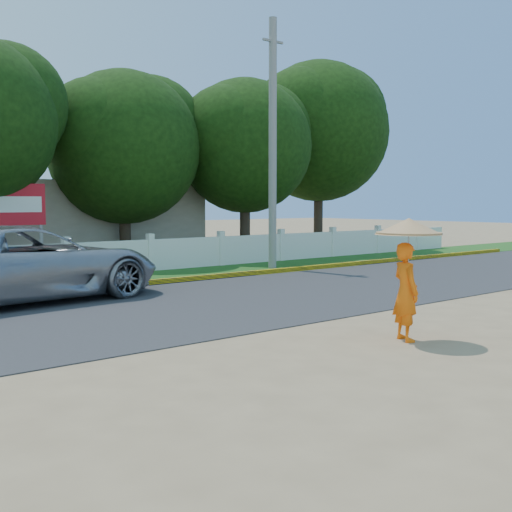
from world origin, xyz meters
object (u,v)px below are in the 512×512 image
at_px(utility_pole, 273,145).
at_px(vehicle, 25,264).
at_px(billboard, 5,210).
at_px(monk_with_parasol, 407,261).

distance_m(utility_pole, vehicle, 10.28).
bearing_deg(utility_pole, billboard, 159.87).
bearing_deg(billboard, monk_with_parasol, -80.58).
distance_m(vehicle, billboard, 5.21).
relative_size(utility_pole, monk_with_parasol, 4.14).
relative_size(vehicle, billboard, 2.23).
relative_size(utility_pole, vehicle, 1.33).
height_order(utility_pole, vehicle, utility_pole).
bearing_deg(utility_pole, monk_with_parasol, -120.33).
height_order(vehicle, billboard, billboard).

